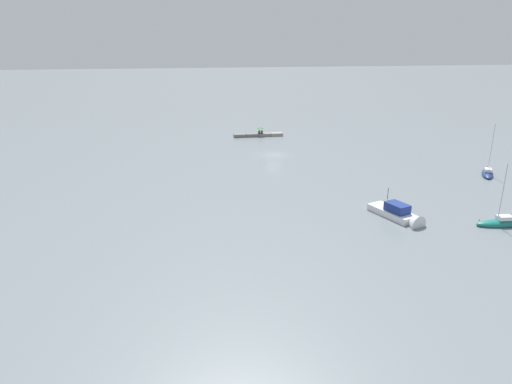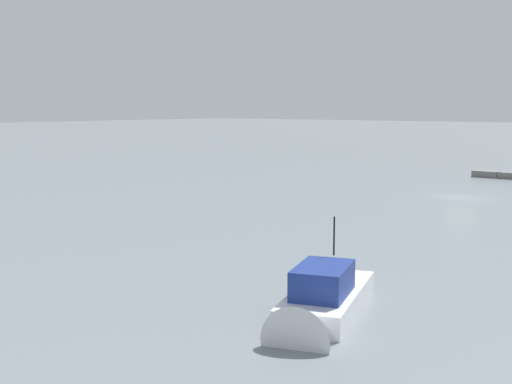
% 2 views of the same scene
% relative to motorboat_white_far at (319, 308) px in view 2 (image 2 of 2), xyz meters
% --- Properties ---
extents(ground_plane, '(500.00, 500.00, 0.00)m').
position_rel_motorboat_white_far_xyz_m(ground_plane, '(8.22, -32.64, -0.43)').
color(ground_plane, slate).
extents(motorboat_white_far, '(4.51, 7.57, 4.06)m').
position_rel_motorboat_white_far_xyz_m(motorboat_white_far, '(0.00, 0.00, 0.00)').
color(motorboat_white_far, silver).
rests_on(motorboat_white_far, ground_plane).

